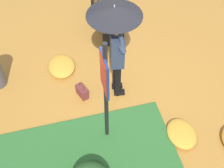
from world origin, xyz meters
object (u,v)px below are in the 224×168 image
person_with_umbrella (116,31)px  park_bench (102,16)px  info_sign_post (105,86)px  handbag (82,91)px

person_with_umbrella → park_bench: 2.26m
person_with_umbrella → park_bench: person_with_umbrella is taller
info_sign_post → park_bench: info_sign_post is taller
info_sign_post → handbag: (1.03, 0.26, -1.32)m
info_sign_post → person_with_umbrella: bearing=-22.7°
handbag → park_bench: park_bench is taller
info_sign_post → handbag: 1.69m
handbag → person_with_umbrella: bearing=-88.1°
info_sign_post → park_bench: (3.00, -0.62, -1.04)m
handbag → park_bench: (1.96, -0.88, 0.28)m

